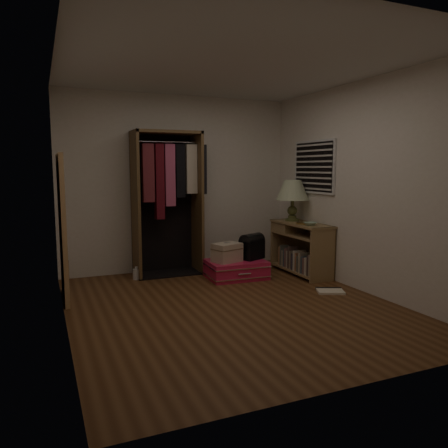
{
  "coord_description": "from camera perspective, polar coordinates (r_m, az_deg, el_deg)",
  "views": [
    {
      "loc": [
        -1.93,
        -4.32,
        1.53
      ],
      "look_at": [
        0.3,
        0.95,
        0.8
      ],
      "focal_mm": 35.0,
      "sensor_mm": 36.0,
      "label": 1
    }
  ],
  "objects": [
    {
      "name": "ground",
      "position": [
        4.97,
        1.1,
        -10.66
      ],
      "size": [
        4.0,
        4.0,
        0.0
      ],
      "primitive_type": "plane",
      "color": "#553118",
      "rests_on": "ground"
    },
    {
      "name": "room_walls",
      "position": [
        4.8,
        1.76,
        6.9
      ],
      "size": [
        3.52,
        4.02,
        2.6
      ],
      "color": "silver",
      "rests_on": "ground"
    },
    {
      "name": "console_bookshelf",
      "position": [
        6.48,
        9.85,
        -2.87
      ],
      "size": [
        0.42,
        1.12,
        0.75
      ],
      "color": "olive",
      "rests_on": "ground"
    },
    {
      "name": "open_wardrobe",
      "position": [
        6.33,
        -7.22,
        4.51
      ],
      "size": [
        1.05,
        0.5,
        2.05
      ],
      "color": "brown",
      "rests_on": "ground"
    },
    {
      "name": "floor_mirror",
      "position": [
        5.37,
        -20.32,
        -0.47
      ],
      "size": [
        0.06,
        0.8,
        1.7
      ],
      "color": "tan",
      "rests_on": "ground"
    },
    {
      "name": "pink_suitcase",
      "position": [
        6.15,
        1.61,
        -5.93
      ],
      "size": [
        0.84,
        0.62,
        0.25
      ],
      "rotation": [
        0.0,
        0.0,
        -0.04
      ],
      "color": "#CF1944",
      "rests_on": "ground"
    },
    {
      "name": "train_case",
      "position": [
        6.02,
        0.39,
        -3.73
      ],
      "size": [
        0.45,
        0.37,
        0.28
      ],
      "rotation": [
        0.0,
        0.0,
        0.32
      ],
      "color": "#BEAB91",
      "rests_on": "pink_suitcase"
    },
    {
      "name": "black_bag",
      "position": [
        6.21,
        3.66,
        -2.88
      ],
      "size": [
        0.39,
        0.34,
        0.36
      ],
      "rotation": [
        0.0,
        0.0,
        0.43
      ],
      "color": "black",
      "rests_on": "pink_suitcase"
    },
    {
      "name": "table_lamp",
      "position": [
        6.58,
        8.95,
        4.28
      ],
      "size": [
        0.57,
        0.57,
        0.61
      ],
      "rotation": [
        0.0,
        0.0,
        0.2
      ],
      "color": "#474D25",
      "rests_on": "console_bookshelf"
    },
    {
      "name": "brass_tray",
      "position": [
        6.3,
        10.66,
        0.11
      ],
      "size": [
        0.35,
        0.35,
        0.02
      ],
      "rotation": [
        0.0,
        0.0,
        -0.36
      ],
      "color": "#AE8B43",
      "rests_on": "console_bookshelf"
    },
    {
      "name": "ceramic_bowl",
      "position": [
        6.13,
        11.19,
        0.03
      ],
      "size": [
        0.21,
        0.21,
        0.04
      ],
      "primitive_type": "imported",
      "rotation": [
        0.0,
        0.0,
        -0.23
      ],
      "color": "#9BBAA0",
      "rests_on": "console_bookshelf"
    },
    {
      "name": "white_jug",
      "position": [
        6.21,
        -11.36,
        -6.41
      ],
      "size": [
        0.12,
        0.12,
        0.18
      ],
      "rotation": [
        0.0,
        0.0,
        -0.16
      ],
      "color": "silver",
      "rests_on": "ground"
    },
    {
      "name": "floor_book",
      "position": [
        5.67,
        13.66,
        -8.46
      ],
      "size": [
        0.4,
        0.37,
        0.03
      ],
      "rotation": [
        0.0,
        0.0,
        -0.42
      ],
      "color": "#F4E9CD",
      "rests_on": "ground"
    }
  ]
}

